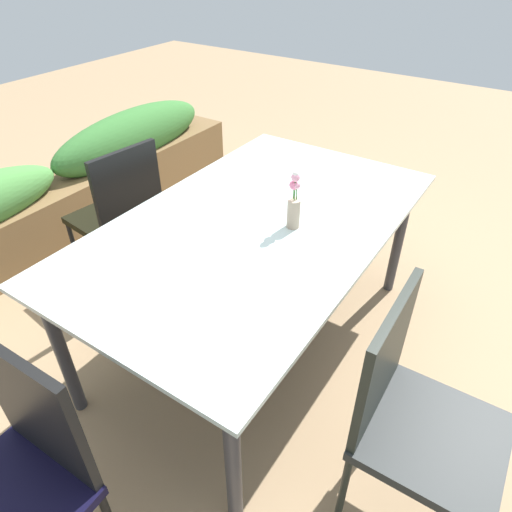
{
  "coord_description": "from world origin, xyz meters",
  "views": [
    {
      "loc": [
        -1.44,
        -0.94,
        1.89
      ],
      "look_at": [
        0.06,
        0.05,
        0.58
      ],
      "focal_mm": 31.86,
      "sensor_mm": 36.0,
      "label": 1
    }
  ],
  "objects": [
    {
      "name": "dining_table",
      "position": [
        0.06,
        0.05,
        0.72
      ],
      "size": [
        1.88,
        1.13,
        0.78
      ],
      "color": "#B2C6C1",
      "rests_on": "ground"
    },
    {
      "name": "ground_plane",
      "position": [
        0.0,
        0.0,
        0.0
      ],
      "size": [
        12.0,
        12.0,
        0.0
      ],
      "primitive_type": "plane",
      "color": "#9E7F5B"
    },
    {
      "name": "planter_box",
      "position": [
        0.18,
        1.8,
        0.35
      ],
      "size": [
        3.32,
        0.39,
        0.74
      ],
      "color": "brown",
      "rests_on": "ground"
    },
    {
      "name": "chair_far_side",
      "position": [
        0.03,
        0.98,
        0.54
      ],
      "size": [
        0.49,
        0.49,
        0.96
      ],
      "rotation": [
        0.0,
        0.0,
        -0.12
      ],
      "color": "black",
      "rests_on": "ground"
    },
    {
      "name": "chair_near_left",
      "position": [
        -0.36,
        -0.87,
        0.55
      ],
      "size": [
        0.47,
        0.47,
        0.97
      ],
      "rotation": [
        0.0,
        0.0,
        3.16
      ],
      "color": "black",
      "rests_on": "ground"
    },
    {
      "name": "chair_end_left",
      "position": [
        -1.24,
        0.05,
        0.54
      ],
      "size": [
        0.45,
        0.45,
        0.96
      ],
      "rotation": [
        0.0,
        0.0,
        1.6
      ],
      "color": "black",
      "rests_on": "ground"
    },
    {
      "name": "flower_vase",
      "position": [
        0.12,
        -0.11,
        0.9
      ],
      "size": [
        0.06,
        0.06,
        0.28
      ],
      "color": "tan",
      "rests_on": "dining_table"
    }
  ]
}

